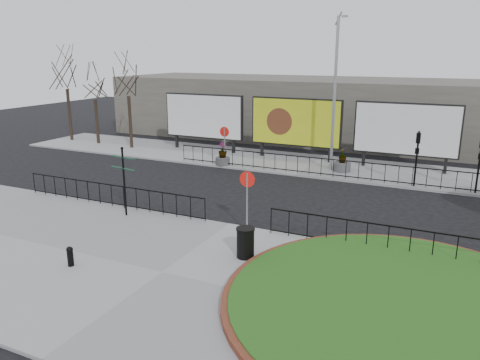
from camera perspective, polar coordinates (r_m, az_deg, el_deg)
The scene contains 25 objects.
ground at distance 19.92m, azimuth -1.30°, elevation -5.63°, with size 90.00×90.00×0.00m, color black.
pavement_near at distance 15.95m, azimuth -9.47°, elevation -11.19°, with size 30.00×10.00×0.12m, color gray.
pavement_far at distance 30.65m, azimuth 8.72°, elevation 1.83°, with size 44.00×6.00×0.12m, color gray.
brick_edge at distance 14.44m, azimuth 19.37°, elevation -14.25°, with size 10.40×10.40×0.18m, color brown.
grass_lawn at distance 14.43m, azimuth 19.38°, elevation -14.19°, with size 10.00×10.00×0.22m, color #174412.
railing_near_left at distance 22.66m, azimuth -15.39°, elevation -1.79°, with size 10.00×0.10×1.10m, color black, non-canonical shape.
railing_near_right at distance 17.67m, azimuth 17.61°, elevation -6.87°, with size 9.00×0.10×1.10m, color black, non-canonical shape.
railing_far at distance 27.71m, azimuth 9.15°, elevation 1.67°, with size 18.00×0.10×1.10m, color black, non-canonical shape.
speed_sign_far at distance 29.71m, azimuth -1.90°, elevation 5.23°, with size 0.64×0.07×2.47m.
speed_sign_near at distance 18.56m, azimuth 0.89°, elevation -0.97°, with size 0.64×0.07×2.47m.
billboard_left at distance 34.35m, azimuth -4.44°, elevation 7.72°, with size 6.20×0.31×4.10m.
billboard_mid at distance 31.52m, azimuth 6.79°, elevation 6.97°, with size 6.20×0.31×4.10m.
billboard_right at distance 30.09m, azimuth 19.59°, elevation 5.80°, with size 6.20×0.31×4.10m.
lamp_post at distance 28.56m, azimuth 11.47°, elevation 10.42°, with size 0.74×0.18×9.23m.
signal_pole_a at distance 26.53m, azimuth 20.80°, elevation 3.40°, with size 0.22×0.26×3.00m.
signal_pole_b at distance 26.49m, azimuth 27.25°, elevation 2.68°, with size 0.22×0.26×3.00m.
tree_left at distance 36.08m, azimuth -13.38°, elevation 9.36°, with size 2.00×2.00×7.00m, color #2D2119, non-canonical shape.
tree_mid at distance 38.60m, azimuth -17.20°, elevation 8.86°, with size 2.00×2.00×6.20m, color #2D2119, non-canonical shape.
tree_far at distance 40.75m, azimuth -20.27°, elevation 9.83°, with size 2.00×2.00×7.50m, color #2D2119, non-canonical shape.
building_backdrop at distance 39.79m, azimuth 13.05°, elevation 8.27°, with size 40.00×10.00×5.00m, color #5E5B52.
fingerpost_sign at distance 20.94m, azimuth -13.99°, elevation 0.65°, with size 1.45×0.44×3.09m.
bollard at distance 16.98m, azimuth -20.01°, elevation -8.62°, with size 0.23×0.23×0.70m.
litter_bin at distance 16.54m, azimuth 0.66°, elevation -7.63°, with size 0.66×0.66×1.10m.
planter_a at distance 30.01m, azimuth -2.12°, elevation 2.91°, with size 0.92×0.92×1.47m.
planter_c at distance 29.06m, azimuth 12.35°, elevation 1.95°, with size 1.02×1.02×1.40m.
Camera 1 is at (8.30, -16.64, 7.13)m, focal length 35.00 mm.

